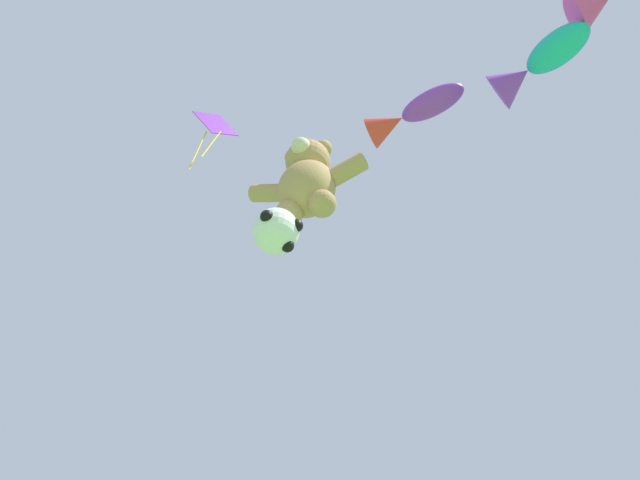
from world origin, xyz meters
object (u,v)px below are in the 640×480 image
object	(u,v)px
fish_kite_teal	(534,66)
diamond_kite	(214,127)
teddy_bear_kite	(307,179)
soccer_ball_kite	(276,231)
fish_kite_violet	(409,115)

from	to	relation	value
fish_kite_teal	diamond_kite	xyz separation A→B (m)	(-7.46, -0.28, 1.79)
teddy_bear_kite	soccer_ball_kite	size ratio (longest dim) A/B	2.89
fish_kite_violet	fish_kite_teal	xyz separation A→B (m)	(2.57, -0.47, -0.56)
soccer_ball_kite	diamond_kite	xyz separation A→B (m)	(-2.14, -0.19, 5.11)
soccer_ball_kite	fish_kite_violet	distance (m)	4.79
fish_kite_violet	diamond_kite	xyz separation A→B (m)	(-4.89, -0.75, 1.23)
teddy_bear_kite	diamond_kite	xyz separation A→B (m)	(-2.55, -0.42, 3.33)
fish_kite_teal	diamond_kite	size ratio (longest dim) A/B	0.67
diamond_kite	fish_kite_teal	bearing A→B (deg)	2.13
fish_kite_violet	fish_kite_teal	size ratio (longest dim) A/B	1.14
fish_kite_violet	diamond_kite	distance (m)	5.09
teddy_bear_kite	diamond_kite	distance (m)	4.21
fish_kite_violet	fish_kite_teal	distance (m)	2.67
teddy_bear_kite	diamond_kite	world-z (taller)	diamond_kite
soccer_ball_kite	fish_kite_teal	bearing A→B (deg)	0.99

